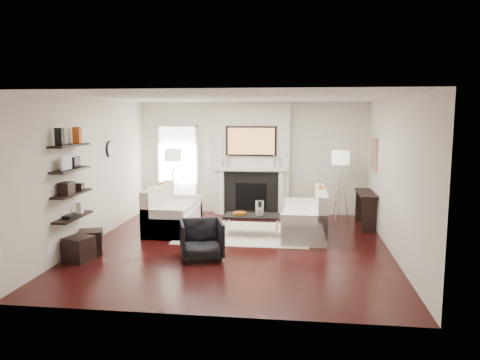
# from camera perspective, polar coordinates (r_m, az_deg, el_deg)

# --- Properties ---
(room_envelope) EXTENTS (6.00, 6.00, 6.00)m
(room_envelope) POSITION_cam_1_polar(r_m,az_deg,el_deg) (8.40, -0.51, 0.78)
(room_envelope) COLOR black
(room_envelope) RESTS_ON ground
(chimney_breast) EXTENTS (1.80, 0.25, 2.70)m
(chimney_breast) POSITION_cam_1_polar(r_m,az_deg,el_deg) (11.24, 1.45, 2.62)
(chimney_breast) COLOR silver
(chimney_breast) RESTS_ON floor
(fireplace_surround) EXTENTS (1.30, 0.02, 1.04)m
(fireplace_surround) POSITION_cam_1_polar(r_m,az_deg,el_deg) (11.22, 1.36, -1.67)
(fireplace_surround) COLOR black
(fireplace_surround) RESTS_ON floor
(firebox) EXTENTS (0.75, 0.02, 0.65)m
(firebox) POSITION_cam_1_polar(r_m,az_deg,el_deg) (11.22, 1.36, -2.03)
(firebox) COLOR black
(firebox) RESTS_ON floor
(mantel_pilaster_l) EXTENTS (0.12, 0.08, 1.10)m
(mantel_pilaster_l) POSITION_cam_1_polar(r_m,az_deg,el_deg) (11.28, -2.30, -1.47)
(mantel_pilaster_l) COLOR white
(mantel_pilaster_l) RESTS_ON floor
(mantel_pilaster_r) EXTENTS (0.12, 0.08, 1.10)m
(mantel_pilaster_r) POSITION_cam_1_polar(r_m,az_deg,el_deg) (11.13, 5.04, -1.62)
(mantel_pilaster_r) COLOR white
(mantel_pilaster_r) RESTS_ON floor
(mantel_shelf) EXTENTS (1.70, 0.18, 0.07)m
(mantel_shelf) POSITION_cam_1_polar(r_m,az_deg,el_deg) (11.08, 1.35, 1.35)
(mantel_shelf) COLOR white
(mantel_shelf) RESTS_ON chimney_breast
(tv_body) EXTENTS (1.20, 0.06, 0.70)m
(tv_body) POSITION_cam_1_polar(r_m,az_deg,el_deg) (11.05, 1.37, 4.76)
(tv_body) COLOR black
(tv_body) RESTS_ON chimney_breast
(tv_screen) EXTENTS (1.10, 0.00, 0.62)m
(tv_screen) POSITION_cam_1_polar(r_m,az_deg,el_deg) (11.02, 1.36, 4.75)
(tv_screen) COLOR #BF723F
(tv_screen) RESTS_ON tv_body
(candlestick_l_tall) EXTENTS (0.04, 0.04, 0.30)m
(candlestick_l_tall) POSITION_cam_1_polar(r_m,az_deg,el_deg) (11.14, -1.46, 2.34)
(candlestick_l_tall) COLOR silver
(candlestick_l_tall) RESTS_ON mantel_shelf
(candlestick_l_short) EXTENTS (0.04, 0.04, 0.24)m
(candlestick_l_short) POSITION_cam_1_polar(r_m,az_deg,el_deg) (11.16, -2.12, 2.19)
(candlestick_l_short) COLOR silver
(candlestick_l_short) RESTS_ON mantel_shelf
(candlestick_r_tall) EXTENTS (0.04, 0.04, 0.30)m
(candlestick_r_tall) POSITION_cam_1_polar(r_m,az_deg,el_deg) (11.03, 4.20, 2.26)
(candlestick_r_tall) COLOR silver
(candlestick_r_tall) RESTS_ON mantel_shelf
(candlestick_r_short) EXTENTS (0.04, 0.04, 0.24)m
(candlestick_r_short) POSITION_cam_1_polar(r_m,az_deg,el_deg) (11.03, 4.88, 2.10)
(candlestick_r_short) COLOR silver
(candlestick_r_short) RESTS_ON mantel_shelf
(hallway_panel) EXTENTS (0.90, 0.02, 2.10)m
(hallway_panel) POSITION_cam_1_polar(r_m,az_deg,el_deg) (11.70, -7.56, 1.29)
(hallway_panel) COLOR white
(hallway_panel) RESTS_ON floor
(door_trim_l) EXTENTS (0.06, 0.06, 2.16)m
(door_trim_l) POSITION_cam_1_polar(r_m,az_deg,el_deg) (11.81, -9.84, 1.31)
(door_trim_l) COLOR white
(door_trim_l) RESTS_ON floor
(door_trim_r) EXTENTS (0.06, 0.06, 2.16)m
(door_trim_r) POSITION_cam_1_polar(r_m,az_deg,el_deg) (11.57, -5.28, 1.25)
(door_trim_r) COLOR white
(door_trim_r) RESTS_ON floor
(door_trim_top) EXTENTS (1.02, 0.06, 0.06)m
(door_trim_top) POSITION_cam_1_polar(r_m,az_deg,el_deg) (11.61, -7.68, 6.58)
(door_trim_top) COLOR white
(door_trim_top) RESTS_ON wall_back
(rug) EXTENTS (2.60, 2.00, 0.01)m
(rug) POSITION_cam_1_polar(r_m,az_deg,el_deg) (9.59, 0.48, -6.48)
(rug) COLOR beige
(rug) RESTS_ON floor
(loveseat_left_base) EXTENTS (0.85, 1.80, 0.42)m
(loveseat_left_base) POSITION_cam_1_polar(r_m,az_deg,el_deg) (9.96, -8.07, -4.80)
(loveseat_left_base) COLOR silver
(loveseat_left_base) RESTS_ON floor
(loveseat_left_back) EXTENTS (0.18, 1.80, 0.80)m
(loveseat_left_back) POSITION_cam_1_polar(r_m,az_deg,el_deg) (9.99, -9.96, -2.96)
(loveseat_left_back) COLOR silver
(loveseat_left_back) RESTS_ON floor
(loveseat_left_arm_n) EXTENTS (0.85, 0.18, 0.60)m
(loveseat_left_arm_n) POSITION_cam_1_polar(r_m,az_deg,el_deg) (9.18, -9.41, -5.36)
(loveseat_left_arm_n) COLOR silver
(loveseat_left_arm_n) RESTS_ON floor
(loveseat_left_arm_s) EXTENTS (0.85, 0.18, 0.60)m
(loveseat_left_arm_s) POSITION_cam_1_polar(r_m,az_deg,el_deg) (10.71, -6.95, -3.39)
(loveseat_left_arm_s) COLOR silver
(loveseat_left_arm_s) RESTS_ON floor
(loveseat_left_cushion) EXTENTS (0.63, 1.44, 0.10)m
(loveseat_left_cushion) POSITION_cam_1_polar(r_m,az_deg,el_deg) (9.90, -7.82, -3.35)
(loveseat_left_cushion) COLOR silver
(loveseat_left_cushion) RESTS_ON loveseat_left_base
(pillow_left_orange) EXTENTS (0.10, 0.42, 0.42)m
(pillow_left_orange) POSITION_cam_1_polar(r_m,az_deg,el_deg) (10.24, -9.50, -1.52)
(pillow_left_orange) COLOR #B84E16
(pillow_left_orange) RESTS_ON loveseat_left_cushion
(pillow_left_charcoal) EXTENTS (0.10, 0.40, 0.40)m
(pillow_left_charcoal) POSITION_cam_1_polar(r_m,az_deg,el_deg) (9.67, -10.51, -2.16)
(pillow_left_charcoal) COLOR black
(pillow_left_charcoal) RESTS_ON loveseat_left_cushion
(loveseat_right_base) EXTENTS (0.85, 1.80, 0.42)m
(loveseat_right_base) POSITION_cam_1_polar(r_m,az_deg,el_deg) (9.49, 7.76, -5.44)
(loveseat_right_base) COLOR silver
(loveseat_right_base) RESTS_ON floor
(loveseat_right_back) EXTENTS (0.18, 1.80, 0.80)m
(loveseat_right_back) POSITION_cam_1_polar(r_m,az_deg,el_deg) (9.43, 9.83, -3.61)
(loveseat_right_back) COLOR silver
(loveseat_right_back) RESTS_ON floor
(loveseat_right_arm_n) EXTENTS (0.85, 0.18, 0.60)m
(loveseat_right_arm_n) POSITION_cam_1_polar(r_m,az_deg,el_deg) (8.68, 7.82, -6.11)
(loveseat_right_arm_n) COLOR silver
(loveseat_right_arm_n) RESTS_ON floor
(loveseat_right_arm_s) EXTENTS (0.85, 0.18, 0.60)m
(loveseat_right_arm_s) POSITION_cam_1_polar(r_m,az_deg,el_deg) (10.26, 7.73, -3.90)
(loveseat_right_arm_s) COLOR silver
(loveseat_right_arm_s) RESTS_ON floor
(loveseat_right_cushion) EXTENTS (0.63, 1.44, 0.10)m
(loveseat_right_cushion) POSITION_cam_1_polar(r_m,az_deg,el_deg) (9.43, 7.48, -3.90)
(loveseat_right_cushion) COLOR silver
(loveseat_right_cushion) RESTS_ON loveseat_right_base
(pillow_right_orange) EXTENTS (0.10, 0.42, 0.42)m
(pillow_right_orange) POSITION_cam_1_polar(r_m,az_deg,el_deg) (9.69, 9.78, -2.07)
(pillow_right_orange) COLOR #B84E16
(pillow_right_orange) RESTS_ON loveseat_right_cushion
(pillow_right_charcoal) EXTENTS (0.10, 0.40, 0.40)m
(pillow_right_charcoal) POSITION_cam_1_polar(r_m,az_deg,el_deg) (9.10, 9.95, -2.79)
(pillow_right_charcoal) COLOR black
(pillow_right_charcoal) RESTS_ON loveseat_right_cushion
(coffee_table) EXTENTS (1.10, 0.55, 0.04)m
(coffee_table) POSITION_cam_1_polar(r_m,az_deg,el_deg) (9.35, 1.48, -4.39)
(coffee_table) COLOR black
(coffee_table) RESTS_ON floor
(coffee_leg_nw) EXTENTS (0.02, 0.02, 0.38)m
(coffee_leg_nw) POSITION_cam_1_polar(r_m,az_deg,el_deg) (9.24, -1.77, -5.87)
(coffee_leg_nw) COLOR silver
(coffee_leg_nw) RESTS_ON floor
(coffee_leg_ne) EXTENTS (0.02, 0.02, 0.38)m
(coffee_leg_ne) POSITION_cam_1_polar(r_m,az_deg,el_deg) (9.15, 4.47, -6.04)
(coffee_leg_ne) COLOR silver
(coffee_leg_ne) RESTS_ON floor
(coffee_leg_sw) EXTENTS (0.02, 0.02, 0.38)m
(coffee_leg_sw) POSITION_cam_1_polar(r_m,az_deg,el_deg) (9.67, -1.36, -5.25)
(coffee_leg_sw) COLOR silver
(coffee_leg_sw) RESTS_ON floor
(coffee_leg_se) EXTENTS (0.02, 0.02, 0.38)m
(coffee_leg_se) POSITION_cam_1_polar(r_m,az_deg,el_deg) (9.57, 4.59, -5.40)
(coffee_leg_se) COLOR silver
(coffee_leg_se) RESTS_ON floor
(hurricane_glass) EXTENTS (0.17, 0.17, 0.30)m
(hurricane_glass) POSITION_cam_1_polar(r_m,az_deg,el_deg) (9.30, 2.40, -3.45)
(hurricane_glass) COLOR white
(hurricane_glass) RESTS_ON coffee_table
(hurricane_candle) EXTENTS (0.10, 0.10, 0.15)m
(hurricane_candle) POSITION_cam_1_polar(r_m,az_deg,el_deg) (9.31, 2.40, -3.84)
(hurricane_candle) COLOR white
(hurricane_candle) RESTS_ON coffee_table
(copper_bowl) EXTENTS (0.28, 0.28, 0.05)m
(copper_bowl) POSITION_cam_1_polar(r_m,az_deg,el_deg) (9.36, -0.05, -4.08)
(copper_bowl) COLOR #B26B1D
(copper_bowl) RESTS_ON coffee_table
(armchair) EXTENTS (0.86, 0.83, 0.71)m
(armchair) POSITION_cam_1_polar(r_m,az_deg,el_deg) (7.92, -4.69, -7.01)
(armchair) COLOR black
(armchair) RESTS_ON floor
(lamp_left_post) EXTENTS (0.02, 0.02, 1.20)m
(lamp_left_post) POSITION_cam_1_polar(r_m,az_deg,el_deg) (11.33, -8.09, -1.24)
(lamp_left_post) COLOR silver
(lamp_left_post) RESTS_ON floor
(lamp_left_shade) EXTENTS (0.40, 0.40, 0.30)m
(lamp_left_shade) POSITION_cam_1_polar(r_m,az_deg,el_deg) (11.23, -8.18, 3.05)
(lamp_left_shade) COLOR white
(lamp_left_shade) RESTS_ON lamp_left_post
(lamp_left_leg_a) EXTENTS (0.25, 0.02, 1.23)m
(lamp_left_leg_a) POSITION_cam_1_polar(r_m,az_deg,el_deg) (11.31, -7.55, -1.25)
(lamp_left_leg_a) COLOR silver
(lamp_left_leg_a) RESTS_ON floor
(lamp_left_leg_b) EXTENTS (0.14, 0.22, 1.23)m
(lamp_left_leg_b) POSITION_cam_1_polar(r_m,az_deg,el_deg) (11.44, -8.23, -1.15)
(lamp_left_leg_b) COLOR silver
(lamp_left_leg_b) RESTS_ON floor
(lamp_left_leg_c) EXTENTS (0.14, 0.22, 1.23)m
(lamp_left_leg_c) POSITION_cam_1_polar(r_m,az_deg,el_deg) (11.26, -8.49, -1.31)
(lamp_left_leg_c) COLOR silver
(lamp_left_leg_c) RESTS_ON floor
(lamp_right_post) EXTENTS (0.02, 0.02, 1.20)m
(lamp_right_post) POSITION_cam_1_polar(r_m,az_deg,el_deg) (10.80, 12.04, -1.79)
(lamp_right_post) COLOR silver
(lamp_right_post) RESTS_ON floor
(lamp_right_shade) EXTENTS (0.40, 0.40, 0.30)m
(lamp_right_shade) POSITION_cam_1_polar(r_m,az_deg,el_deg) (10.69, 12.17, 2.70)
(lamp_right_shade) COLOR white
(lamp_right_shade) RESTS_ON lamp_right_post
(lamp_right_leg_a) EXTENTS (0.25, 0.02, 1.23)m
(lamp_right_leg_a) POSITION_cam_1_polar(r_m,az_deg,el_deg) (10.81, 12.62, -1.80)
(lamp_right_leg_a) COLOR silver
(lamp_right_leg_a) RESTS_ON floor
(lamp_right_leg_b) EXTENTS (0.14, 0.22, 1.23)m
(lamp_right_leg_b) POSITION_cam_1_polar(r_m,az_deg,el_deg) (10.89, 11.71, -1.70)
(lamp_right_leg_b) COLOR silver
(lamp_right_leg_b) RESTS_ON floor
(lamp_right_leg_c) EXTENTS (0.14, 0.22, 1.23)m
(lamp_right_leg_c) POSITION_cam_1_polar(r_m,az_deg,el_deg) (10.71, 11.79, -1.87)
(lamp_right_leg_c) COLOR silver
(lamp_right_leg_c) RESTS_ON floor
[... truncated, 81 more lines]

